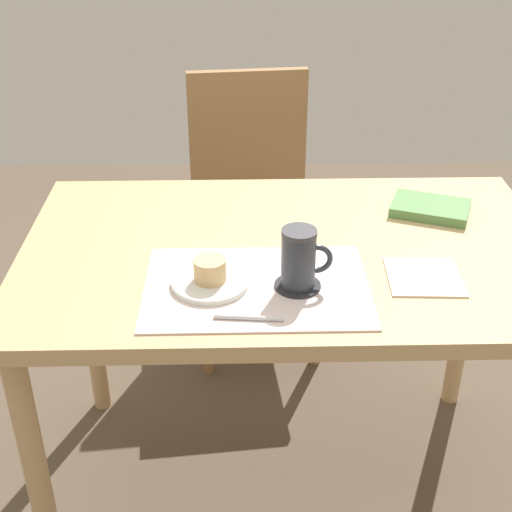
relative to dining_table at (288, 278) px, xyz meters
name	(u,v)px	position (x,y,z in m)	size (l,w,h in m)	color
ground_plane	(283,481)	(0.00, 0.00, -0.65)	(4.40, 4.40, 0.02)	brown
dining_table	(288,278)	(0.00, 0.00, 0.00)	(1.18, 0.73, 0.72)	tan
wooden_chair	(252,201)	(-0.07, 0.73, -0.16)	(0.46, 0.46, 0.88)	#997047
placemat	(256,287)	(-0.08, -0.17, 0.09)	(0.45, 0.31, 0.00)	silver
pastry_plate	(210,282)	(-0.17, -0.16, 0.09)	(0.16, 0.16, 0.01)	silver
pastry	(210,270)	(-0.17, -0.16, 0.12)	(0.06, 0.06, 0.05)	#E5BC7F
coffee_coaster	(298,286)	(0.01, -0.17, 0.09)	(0.09, 0.09, 0.01)	#232328
coffee_mug	(300,258)	(0.01, -0.17, 0.15)	(0.10, 0.07, 0.12)	#2D333D
teaspoon	(248,318)	(-0.09, -0.28, 0.09)	(0.01, 0.01, 0.13)	silver
paper_napkin	(424,277)	(0.27, -0.14, 0.09)	(0.15, 0.15, 0.00)	silver
small_book	(430,208)	(0.35, 0.16, 0.10)	(0.18, 0.12, 0.02)	#598C4C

